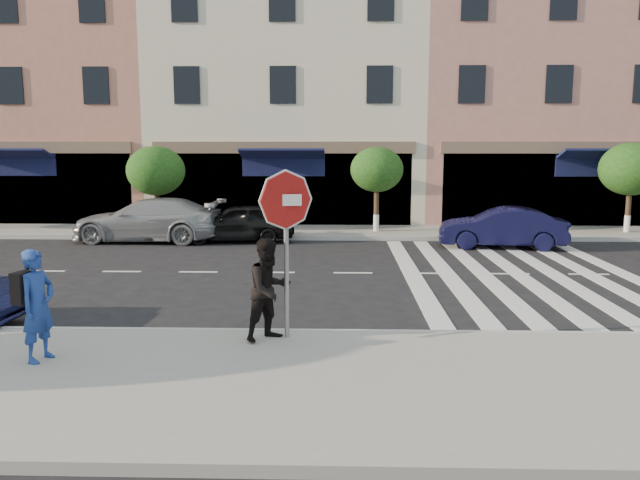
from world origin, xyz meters
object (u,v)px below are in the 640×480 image
(stop_sign, at_px, (286,218))
(photographer, at_px, (38,306))
(car_far_left, at_px, (148,220))
(walker, at_px, (269,289))
(car_far_right, at_px, (502,228))
(car_far_mid, at_px, (238,223))

(stop_sign, bearing_deg, photographer, -172.14)
(car_far_left, bearing_deg, walker, 28.21)
(car_far_left, xyz_separation_m, car_far_right, (11.66, -0.99, -0.09))
(walker, bearing_deg, photographer, 156.19)
(walker, bearing_deg, stop_sign, -18.45)
(car_far_left, height_order, car_far_right, car_far_left)
(stop_sign, xyz_separation_m, car_far_left, (-5.61, 10.98, -1.39))
(stop_sign, relative_size, car_far_right, 0.70)
(photographer, xyz_separation_m, car_far_mid, (0.95, 12.18, -0.32))
(photographer, distance_m, car_far_mid, 12.22)
(photographer, distance_m, car_far_left, 12.37)
(car_far_right, bearing_deg, walker, -24.79)
(stop_sign, bearing_deg, car_far_mid, 92.04)
(photographer, distance_m, car_far_right, 14.72)
(walker, xyz_separation_m, car_far_left, (-5.34, 11.10, -0.24))
(photographer, relative_size, car_far_mid, 0.43)
(walker, height_order, car_far_mid, walker)
(stop_sign, distance_m, car_far_mid, 11.37)
(photographer, bearing_deg, car_far_right, -24.85)
(car_far_mid, distance_m, car_far_right, 8.67)
(car_far_right, bearing_deg, stop_sign, -23.98)
(car_far_left, bearing_deg, car_far_mid, 92.50)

